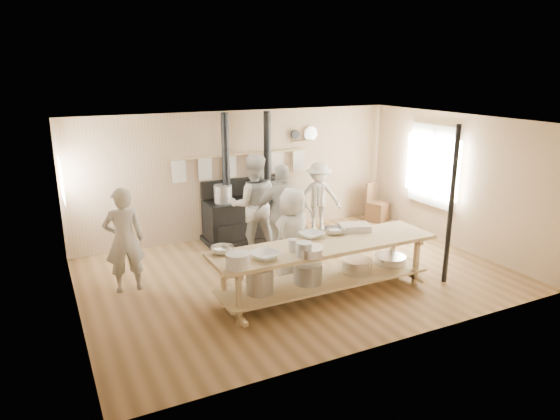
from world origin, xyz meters
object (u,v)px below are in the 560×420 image
(prep_table, at_px, (325,264))
(cook_left, at_px, (254,205))
(stove, at_px, (248,214))
(cook_center, at_px, (292,236))
(cook_right, at_px, (283,215))
(roasting_pan, at_px, (354,227))
(cook_far_left, at_px, (124,240))
(chair, at_px, (377,210))
(cook_by_window, at_px, (319,197))

(prep_table, xyz_separation_m, cook_left, (-0.24, 2.18, 0.44))
(stove, height_order, cook_center, stove)
(cook_left, xyz_separation_m, cook_center, (0.04, -1.48, -0.16))
(prep_table, height_order, cook_right, cook_right)
(stove, distance_m, cook_right, 1.61)
(stove, height_order, roasting_pan, stove)
(stove, distance_m, roasting_pan, 2.82)
(prep_table, height_order, roasting_pan, roasting_pan)
(cook_left, relative_size, cook_center, 1.21)
(cook_far_left, distance_m, chair, 6.03)
(stove, relative_size, cook_left, 1.36)
(stove, xyz_separation_m, cook_left, (-0.24, -0.84, 0.44))
(stove, relative_size, cook_center, 1.64)
(prep_table, height_order, cook_far_left, cook_far_left)
(stove, bearing_deg, chair, -3.13)
(cook_by_window, distance_m, chair, 1.65)
(cook_far_left, bearing_deg, cook_right, -179.48)
(cook_by_window, height_order, roasting_pan, cook_by_window)
(chair, bearing_deg, cook_center, -169.74)
(chair, bearing_deg, roasting_pan, -156.05)
(cook_center, xyz_separation_m, cook_by_window, (1.77, 2.16, -0.04))
(prep_table, height_order, cook_left, cook_left)
(cook_center, xyz_separation_m, cook_right, (0.21, 0.77, 0.12))
(prep_table, xyz_separation_m, cook_right, (0.02, 1.46, 0.39))
(cook_far_left, xyz_separation_m, chair, (5.86, 1.30, -0.58))
(cook_far_left, height_order, cook_by_window, cook_far_left)
(cook_center, bearing_deg, roasting_pan, 137.71)
(roasting_pan, bearing_deg, cook_far_left, 160.72)
(cook_center, bearing_deg, cook_left, -110.04)
(cook_far_left, xyz_separation_m, cook_by_window, (4.29, 1.31, -0.09))
(cook_center, relative_size, chair, 1.78)
(cook_left, height_order, chair, cook_left)
(cook_far_left, bearing_deg, stove, -149.09)
(prep_table, distance_m, cook_right, 1.51)
(cook_right, distance_m, roasting_pan, 1.35)
(cook_right, bearing_deg, roasting_pan, 145.28)
(stove, bearing_deg, prep_table, -90.04)
(cook_far_left, distance_m, roasting_pan, 3.67)
(cook_left, bearing_deg, cook_by_window, -143.08)
(cook_left, relative_size, cook_by_window, 1.27)
(prep_table, relative_size, cook_left, 1.88)
(cook_far_left, height_order, roasting_pan, cook_far_left)
(cook_by_window, bearing_deg, chair, 19.76)
(stove, height_order, cook_by_window, stove)
(prep_table, distance_m, cook_by_window, 3.27)
(cook_far_left, xyz_separation_m, cook_center, (2.51, -0.85, -0.05))
(cook_by_window, xyz_separation_m, roasting_pan, (-0.82, -2.52, 0.15))
(prep_table, bearing_deg, roasting_pan, 23.43)
(cook_far_left, relative_size, cook_by_window, 1.12)
(prep_table, distance_m, cook_left, 2.23)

